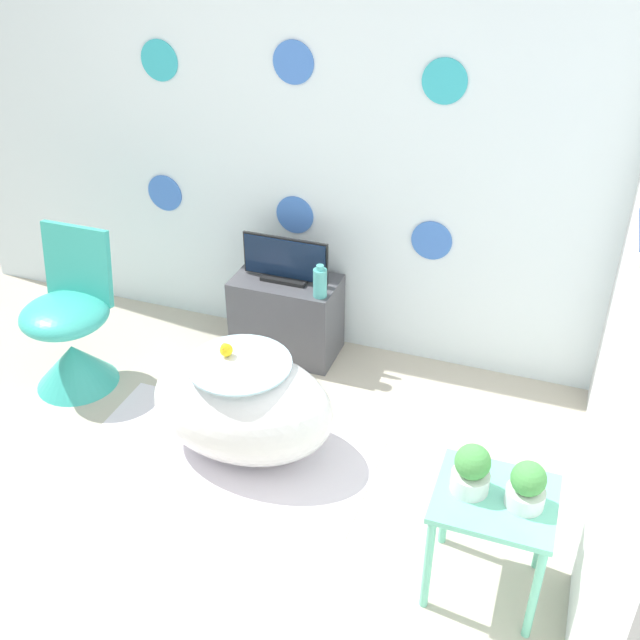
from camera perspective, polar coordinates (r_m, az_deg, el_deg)
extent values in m
plane|color=#BCB29E|center=(3.19, -14.47, -18.23)|extent=(12.00, 12.00, 0.00)
cube|color=white|center=(3.88, -1.83, 15.51)|extent=(4.28, 0.04, 2.60)
cylinder|color=#3F72CC|center=(4.38, -11.73, 9.45)|extent=(0.21, 0.01, 0.21)
cylinder|color=#3F72CC|center=(4.05, -1.93, 8.00)|extent=(0.21, 0.01, 0.21)
cylinder|color=#3F72CC|center=(3.87, 8.50, 6.00)|extent=(0.21, 0.01, 0.21)
cylinder|color=#33B2BF|center=(4.13, -12.15, 18.77)|extent=(0.21, 0.01, 0.21)
cylinder|color=#3F72CC|center=(3.80, -2.12, 19.03)|extent=(0.21, 0.01, 0.21)
cylinder|color=#33B2BF|center=(3.60, 9.47, 17.50)|extent=(0.21, 0.01, 0.21)
cube|color=silver|center=(3.62, -6.87, -9.86)|extent=(1.36, 0.64, 0.01)
ellipsoid|color=white|center=(3.47, -5.92, -6.49)|extent=(0.86, 0.57, 0.51)
cylinder|color=#B2DBEA|center=(3.33, -6.14, -3.34)|extent=(0.47, 0.47, 0.01)
sphere|color=yellow|center=(3.34, -7.15, -2.29)|extent=(0.06, 0.06, 0.06)
sphere|color=yellow|center=(3.32, -7.26, -2.06)|extent=(0.04, 0.04, 0.04)
cone|color=orange|center=(3.30, -7.38, -2.22)|extent=(0.02, 0.02, 0.02)
cone|color=#38B2A3|center=(4.15, -18.16, -3.23)|extent=(0.43, 0.43, 0.23)
ellipsoid|color=#38B2A3|center=(3.99, -18.89, 0.38)|extent=(0.45, 0.45, 0.16)
cube|color=#38B2A3|center=(4.01, -17.99, 4.06)|extent=(0.38, 0.09, 0.41)
cube|color=#4C4C51|center=(4.14, -2.55, 0.31)|extent=(0.57, 0.33, 0.46)
cube|color=white|center=(3.97, -3.44, 0.19)|extent=(0.48, 0.01, 0.13)
cube|color=black|center=(4.02, -2.63, 3.22)|extent=(0.25, 0.12, 0.02)
cube|color=black|center=(3.97, -2.65, 4.75)|extent=(0.48, 0.01, 0.24)
cube|color=#0F1E38|center=(3.96, -2.70, 4.69)|extent=(0.46, 0.01, 0.22)
cylinder|color=#51B2AD|center=(3.83, 0.00, 2.83)|extent=(0.07, 0.07, 0.15)
cylinder|color=#51B2AD|center=(3.78, 0.00, 4.02)|extent=(0.04, 0.04, 0.03)
cube|color=#72D8B7|center=(2.79, 13.22, -13.12)|extent=(0.43, 0.38, 0.02)
cylinder|color=#72D8B7|center=(2.87, 8.21, -17.92)|extent=(0.03, 0.03, 0.45)
cylinder|color=#72D8B7|center=(2.86, 16.04, -19.42)|extent=(0.03, 0.03, 0.45)
cylinder|color=#72D8B7|center=(3.09, 9.60, -13.47)|extent=(0.03, 0.03, 0.45)
cylinder|color=#72D8B7|center=(3.08, 16.71, -14.81)|extent=(0.03, 0.03, 0.45)
cylinder|color=white|center=(2.77, 11.35, -11.97)|extent=(0.14, 0.14, 0.08)
sphere|color=#4C9E4C|center=(2.70, 11.56, -10.55)|extent=(0.13, 0.13, 0.13)
cylinder|color=white|center=(2.76, 15.35, -12.87)|extent=(0.14, 0.14, 0.07)
sphere|color=#4C9E4C|center=(2.70, 15.61, -11.56)|extent=(0.12, 0.12, 0.12)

